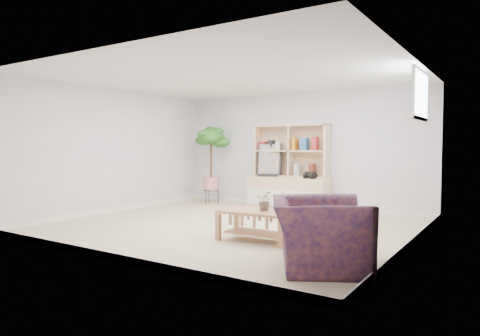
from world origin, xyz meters
The scene contains 14 objects.
floor centered at (0.00, 0.00, 0.00)m, with size 5.50×5.00×0.01m, color #C0B586.
ceiling centered at (0.00, 0.00, 2.40)m, with size 5.50×5.00×0.01m, color silver.
walls centered at (0.00, 0.00, 1.20)m, with size 5.51×5.01×2.40m.
baseboard centered at (0.00, 0.00, 0.05)m, with size 5.50×5.00×0.10m, color white, non-canonical shape.
window centered at (2.73, 0.60, 2.00)m, with size 0.10×0.98×0.68m, color white, non-canonical shape.
window_sill centered at (2.67, 0.60, 1.68)m, with size 0.14×1.00×0.04m, color white.
storage_unit centered at (-0.09, 2.24, 0.87)m, with size 1.74×0.59×1.74m, color beige, non-canonical shape.
poster centered at (-0.54, 2.21, 1.00)m, with size 0.51×0.12×0.70m, color gold, non-canonical shape.
toy_truck centered at (0.43, 2.14, 0.73)m, with size 0.29×0.20×0.15m, color black, non-canonical shape.
coffee_table centered at (0.90, -0.70, 0.21)m, with size 1.02×0.55×0.42m, color #B06C44, non-canonical shape.
table_plant centered at (0.97, -0.61, 0.55)m, with size 0.24×0.21×0.27m, color #176219.
floor_tree centered at (-1.90, 1.97, 0.87)m, with size 0.64×0.64×1.74m, color #215F1A, non-canonical shape.
armchair centered at (2.10, -1.42, 0.42)m, with size 1.13×0.98×0.84m, color #100F48.
sill_plant centered at (2.67, 0.82, 1.82)m, with size 0.13×0.11×0.24m, color #215F1A.
Camera 1 is at (3.87, -5.69, 1.30)m, focal length 32.00 mm.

